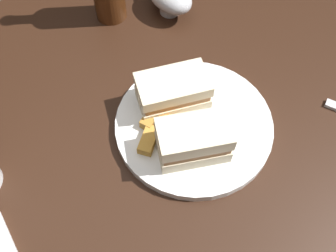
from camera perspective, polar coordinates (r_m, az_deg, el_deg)
ground_plane at (r=1.40m, az=-1.95°, el=-17.87°), size 6.00×6.00×0.00m
dining_table at (r=1.02m, az=-2.60°, el=-12.89°), size 1.08×0.95×0.77m
plate at (r=0.68m, az=3.84°, el=0.16°), size 0.28×0.28×0.02m
sandwich_half_left at (r=0.67m, az=1.03°, el=5.02°), size 0.14×0.13×0.06m
sandwich_half_right at (r=0.61m, az=3.77°, el=-2.13°), size 0.13×0.13×0.07m
potato_wedge_front at (r=0.66m, az=0.07°, el=-0.04°), size 0.04×0.03×0.01m
potato_wedge_middle at (r=0.64m, az=-2.62°, el=-1.80°), size 0.06×0.04×0.02m
potato_wedge_back at (r=0.64m, az=1.03°, el=-1.16°), size 0.05×0.05×0.02m
potato_wedge_left_edge at (r=0.65m, az=0.93°, el=-0.11°), size 0.04×0.06×0.02m
potato_wedge_right_edge at (r=0.66m, az=-2.50°, el=1.17°), size 0.05×0.03×0.02m
potato_wedge_stray at (r=0.66m, az=-0.56°, el=1.01°), size 0.04×0.04×0.02m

